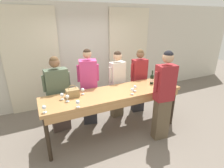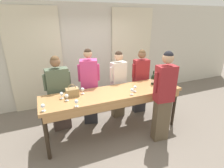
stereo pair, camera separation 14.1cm
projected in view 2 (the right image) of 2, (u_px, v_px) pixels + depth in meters
The scene contains 21 objects.
ground_plane at pixel (113, 131), 3.97m from camera, with size 18.00×18.00×0.00m, color #70665B.
wall_back at pixel (88, 55), 5.09m from camera, with size 12.00×0.06×2.80m.
curtain_panel_left at pixel (36, 61), 4.55m from camera, with size 1.35×0.03×2.69m.
curtain_panel_right at pixel (131, 53), 5.57m from camera, with size 1.35×0.03×2.69m.
tasting_bar at pixel (114, 96), 3.63m from camera, with size 2.94×0.76×0.97m.
wine_bottle at pixel (153, 79), 4.00m from camera, with size 0.08×0.08×0.32m.
handbag at pixel (72, 92), 3.40m from camera, with size 0.25×0.16×0.25m.
wine_glass_front_left at pixel (76, 102), 3.00m from camera, with size 0.07×0.07×0.13m.
wine_glass_front_mid at pixel (135, 87), 3.62m from camera, with size 0.07×0.07×0.13m.
wine_glass_front_right at pixel (77, 88), 3.58m from camera, with size 0.07×0.07×0.13m.
wine_glass_center_left at pixel (43, 106), 2.85m from camera, with size 0.07×0.07×0.13m.
wine_glass_center_mid at pixel (132, 90), 3.48m from camera, with size 0.07×0.07×0.13m.
wine_glass_center_right at pixel (67, 96), 3.22m from camera, with size 0.07×0.07×0.13m.
wine_glass_back_left at pixel (167, 85), 3.74m from camera, with size 0.07×0.07×0.13m.
wine_glass_back_mid at pixel (83, 90), 3.51m from camera, with size 0.07×0.07×0.13m.
wine_glass_back_right at pixel (62, 94), 3.30m from camera, with size 0.07×0.07×0.13m.
guest_olive_jacket at pixel (59, 94), 3.78m from camera, with size 0.57×0.27×1.70m.
guest_pink_top at pixel (89, 87), 4.02m from camera, with size 0.49×0.36×1.80m.
guest_cream_sweater at pixel (118, 83), 4.29m from camera, with size 0.48×0.25×1.69m.
guest_striped_shirt at pixel (140, 81), 4.52m from camera, with size 0.49×0.25×1.69m.
host_pouring at pixel (164, 96), 3.38m from camera, with size 0.48×0.26×1.86m.
Camera 2 is at (-1.31, -3.05, 2.42)m, focal length 28.00 mm.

